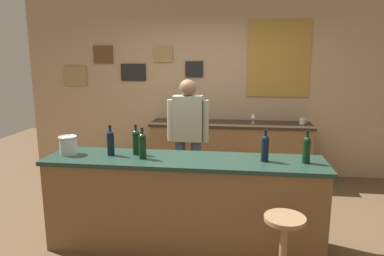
{
  "coord_description": "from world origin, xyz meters",
  "views": [
    {
      "loc": [
        0.51,
        -3.65,
        1.89
      ],
      "look_at": [
        -0.03,
        0.45,
        1.05
      ],
      "focal_mm": 32.98,
      "sensor_mm": 36.0,
      "label": 1
    }
  ],
  "objects_px": {
    "bartender": "(188,134)",
    "wine_bottle_b": "(136,141)",
    "wine_bottle_d": "(265,147)",
    "wine_bottle_a": "(111,142)",
    "wine_bottle_c": "(142,145)",
    "wine_bottle_e": "(307,149)",
    "coffee_mug": "(302,121)",
    "wine_glass_b": "(253,116)",
    "ice_bucket": "(68,145)",
    "bar_stool": "(283,243)",
    "wine_glass_a": "(183,114)"
  },
  "relations": [
    {
      "from": "bartender",
      "to": "wine_bottle_b",
      "type": "relative_size",
      "value": 5.29
    },
    {
      "from": "bartender",
      "to": "wine_bottle_d",
      "type": "height_order",
      "value": "bartender"
    },
    {
      "from": "wine_bottle_a",
      "to": "wine_bottle_c",
      "type": "relative_size",
      "value": 1.0
    },
    {
      "from": "wine_bottle_e",
      "to": "coffee_mug",
      "type": "xyz_separation_m",
      "value": [
        0.32,
        2.07,
        -0.11
      ]
    },
    {
      "from": "wine_bottle_a",
      "to": "coffee_mug",
      "type": "bearing_deg",
      "value": 42.95
    },
    {
      "from": "wine_bottle_b",
      "to": "wine_bottle_d",
      "type": "height_order",
      "value": "same"
    },
    {
      "from": "bartender",
      "to": "wine_bottle_c",
      "type": "distance_m",
      "value": 1.1
    },
    {
      "from": "wine_glass_b",
      "to": "wine_bottle_a",
      "type": "bearing_deg",
      "value": -125.86
    },
    {
      "from": "wine_bottle_c",
      "to": "ice_bucket",
      "type": "height_order",
      "value": "wine_bottle_c"
    },
    {
      "from": "wine_bottle_e",
      "to": "wine_glass_b",
      "type": "relative_size",
      "value": 1.97
    },
    {
      "from": "bartender",
      "to": "wine_glass_b",
      "type": "height_order",
      "value": "bartender"
    },
    {
      "from": "wine_bottle_c",
      "to": "wine_glass_b",
      "type": "height_order",
      "value": "wine_bottle_c"
    },
    {
      "from": "wine_bottle_b",
      "to": "wine_bottle_d",
      "type": "relative_size",
      "value": 1.0
    },
    {
      "from": "wine_glass_b",
      "to": "coffee_mug",
      "type": "relative_size",
      "value": 1.24
    },
    {
      "from": "wine_glass_b",
      "to": "coffee_mug",
      "type": "height_order",
      "value": "wine_glass_b"
    },
    {
      "from": "bar_stool",
      "to": "wine_bottle_b",
      "type": "height_order",
      "value": "wine_bottle_b"
    },
    {
      "from": "wine_bottle_a",
      "to": "wine_bottle_e",
      "type": "xyz_separation_m",
      "value": [
        1.89,
        -0.02,
        0.0
      ]
    },
    {
      "from": "bar_stool",
      "to": "ice_bucket",
      "type": "relative_size",
      "value": 3.62
    },
    {
      "from": "wine_bottle_d",
      "to": "wine_bottle_e",
      "type": "height_order",
      "value": "same"
    },
    {
      "from": "wine_bottle_b",
      "to": "wine_bottle_c",
      "type": "xyz_separation_m",
      "value": [
        0.1,
        -0.14,
        0.0
      ]
    },
    {
      "from": "ice_bucket",
      "to": "wine_bottle_d",
      "type": "bearing_deg",
      "value": 0.39
    },
    {
      "from": "wine_bottle_b",
      "to": "coffee_mug",
      "type": "xyz_separation_m",
      "value": [
        1.96,
        1.99,
        -0.11
      ]
    },
    {
      "from": "bar_stool",
      "to": "wine_bottle_d",
      "type": "xyz_separation_m",
      "value": [
        -0.12,
        0.67,
        0.6
      ]
    },
    {
      "from": "wine_glass_a",
      "to": "wine_bottle_e",
      "type": "bearing_deg",
      "value": -54.86
    },
    {
      "from": "coffee_mug",
      "to": "wine_bottle_c",
      "type": "bearing_deg",
      "value": -131.12
    },
    {
      "from": "wine_bottle_c",
      "to": "ice_bucket",
      "type": "xyz_separation_m",
      "value": [
        -0.79,
        0.05,
        -0.04
      ]
    },
    {
      "from": "wine_bottle_a",
      "to": "wine_bottle_c",
      "type": "xyz_separation_m",
      "value": [
        0.35,
        -0.08,
        0.0
      ]
    },
    {
      "from": "wine_bottle_d",
      "to": "wine_glass_b",
      "type": "height_order",
      "value": "wine_bottle_d"
    },
    {
      "from": "wine_bottle_a",
      "to": "wine_bottle_b",
      "type": "bearing_deg",
      "value": 14.61
    },
    {
      "from": "wine_bottle_b",
      "to": "wine_bottle_d",
      "type": "distance_m",
      "value": 1.27
    },
    {
      "from": "wine_bottle_a",
      "to": "wine_glass_a",
      "type": "bearing_deg",
      "value": 78.95
    },
    {
      "from": "wine_bottle_c",
      "to": "wine_bottle_e",
      "type": "xyz_separation_m",
      "value": [
        1.54,
        0.06,
        0.0
      ]
    },
    {
      "from": "ice_bucket",
      "to": "bar_stool",
      "type": "bearing_deg",
      "value": -17.53
    },
    {
      "from": "wine_bottle_d",
      "to": "wine_glass_a",
      "type": "relative_size",
      "value": 1.97
    },
    {
      "from": "wine_bottle_c",
      "to": "wine_bottle_e",
      "type": "height_order",
      "value": "same"
    },
    {
      "from": "wine_bottle_d",
      "to": "ice_bucket",
      "type": "distance_m",
      "value": 1.95
    },
    {
      "from": "ice_bucket",
      "to": "wine_glass_b",
      "type": "relative_size",
      "value": 1.21
    },
    {
      "from": "ice_bucket",
      "to": "wine_glass_b",
      "type": "xyz_separation_m",
      "value": [
        1.92,
        2.07,
        -0.01
      ]
    },
    {
      "from": "wine_glass_b",
      "to": "wine_bottle_c",
      "type": "bearing_deg",
      "value": -118.07
    },
    {
      "from": "coffee_mug",
      "to": "bartender",
      "type": "bearing_deg",
      "value": -145.49
    },
    {
      "from": "wine_bottle_d",
      "to": "wine_bottle_e",
      "type": "xyz_separation_m",
      "value": [
        0.38,
        -0.01,
        0.0
      ]
    },
    {
      "from": "wine_bottle_a",
      "to": "wine_bottle_e",
      "type": "height_order",
      "value": "same"
    },
    {
      "from": "ice_bucket",
      "to": "wine_glass_a",
      "type": "relative_size",
      "value": 1.21
    },
    {
      "from": "wine_bottle_b",
      "to": "wine_glass_a",
      "type": "distance_m",
      "value": 2.03
    },
    {
      "from": "wine_bottle_b",
      "to": "wine_glass_b",
      "type": "height_order",
      "value": "wine_bottle_b"
    },
    {
      "from": "wine_bottle_d",
      "to": "ice_bucket",
      "type": "bearing_deg",
      "value": -179.61
    },
    {
      "from": "bar_stool",
      "to": "wine_bottle_c",
      "type": "bearing_deg",
      "value": 154.84
    },
    {
      "from": "wine_bottle_a",
      "to": "wine_bottle_c",
      "type": "bearing_deg",
      "value": -12.2
    },
    {
      "from": "wine_bottle_b",
      "to": "wine_glass_a",
      "type": "xyz_separation_m",
      "value": [
        0.16,
        2.02,
        -0.05
      ]
    },
    {
      "from": "coffee_mug",
      "to": "wine_bottle_b",
      "type": "bearing_deg",
      "value": -134.6
    }
  ]
}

